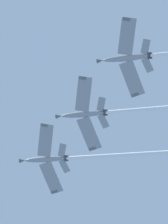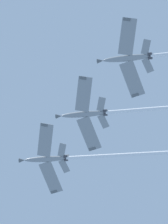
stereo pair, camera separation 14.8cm
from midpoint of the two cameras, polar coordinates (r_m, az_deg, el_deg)
The scene contains 2 objects.
jet_lead at distance 140.05m, azimuth -0.69°, elevation -4.93°, with size 45.68×19.82×11.90m.
jet_second at distance 133.77m, azimuth 3.83°, elevation 0.07°, with size 45.94×19.84×12.41m.
Camera 1 is at (38.96, -44.42, 1.62)m, focal length 84.48 mm.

